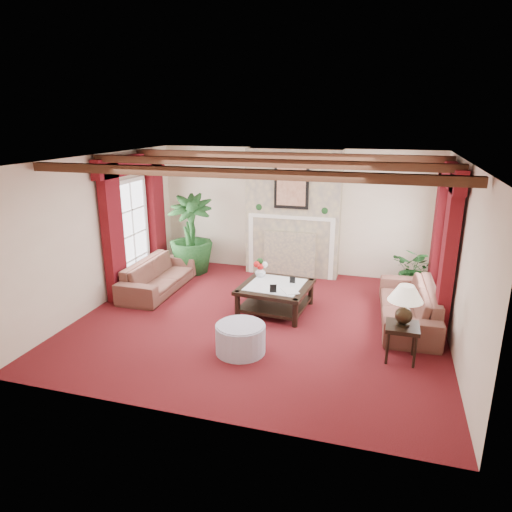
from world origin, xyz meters
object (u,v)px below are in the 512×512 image
(coffee_table, at_px, (275,298))
(ottoman, at_px, (240,339))
(sofa_right, at_px, (409,298))
(sofa_left, at_px, (159,270))
(potted_palm, at_px, (191,251))
(side_table, at_px, (401,342))

(coffee_table, relative_size, ottoman, 1.61)
(sofa_right, bearing_deg, sofa_left, -95.13)
(sofa_right, bearing_deg, potted_palm, -109.73)
(potted_palm, bearing_deg, sofa_right, -16.84)
(ottoman, bearing_deg, coffee_table, 85.59)
(sofa_left, height_order, sofa_right, sofa_right)
(sofa_left, xyz_separation_m, potted_palm, (0.18, 1.19, 0.08))
(sofa_left, height_order, ottoman, sofa_left)
(sofa_right, xyz_separation_m, potted_palm, (-4.55, 1.38, 0.05))
(sofa_right, relative_size, side_table, 4.16)
(sofa_right, xyz_separation_m, ottoman, (-2.37, -1.77, -0.22))
(potted_palm, distance_m, side_table, 5.19)
(sofa_right, xyz_separation_m, coffee_table, (-2.25, -0.16, -0.19))
(ottoman, bearing_deg, sofa_right, 36.78)
(sofa_left, distance_m, coffee_table, 2.51)
(sofa_left, xyz_separation_m, sofa_right, (4.73, -0.19, 0.03))
(sofa_left, bearing_deg, potted_palm, -9.45)
(sofa_right, distance_m, ottoman, 2.97)
(sofa_left, relative_size, potted_palm, 1.08)
(sofa_left, bearing_deg, sofa_right, -93.14)
(coffee_table, relative_size, side_table, 2.20)
(sofa_left, height_order, side_table, sofa_left)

